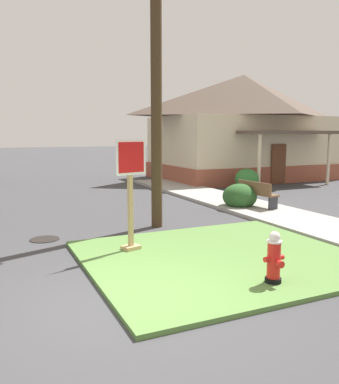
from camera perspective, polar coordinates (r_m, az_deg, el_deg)
name	(u,v)px	position (r m, az deg, el deg)	size (l,w,h in m)	color
ground_plane	(134,303)	(6.29, -5.18, -15.56)	(160.00, 160.00, 0.00)	#3D3D3F
grass_corner_patch	(220,257)	(8.32, 7.30, -9.26)	(5.39, 4.79, 0.08)	#567F3D
sidewalk_strip	(249,207)	(14.00, 11.35, -2.10)	(2.20, 17.62, 0.12)	#9E9B93
fire_hydrant	(274,259)	(6.90, 14.79, -9.25)	(0.38, 0.34, 0.87)	black
stop_sign	(131,196)	(8.43, -5.60, -0.59)	(0.72, 0.37, 2.36)	tan
manhole_cover	(45,239)	(10.19, -17.52, -6.49)	(0.70, 0.70, 0.02)	black
street_bench	(257,193)	(13.76, 12.43, -0.07)	(0.53, 1.64, 0.85)	brown
utility_pole	(156,47)	(11.01, -1.94, 20.05)	(1.85, 0.30, 9.17)	#42301E
corner_house	(243,126)	(23.72, 10.51, 9.34)	(10.11, 8.01, 5.93)	brown
shrub_near_porch	(247,179)	(18.84, 11.05, 1.85)	(1.10, 1.10, 0.97)	#317332
shrub_by_curb	(240,196)	(13.80, 10.06, -0.63)	(1.18, 1.18, 0.87)	#2B5727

